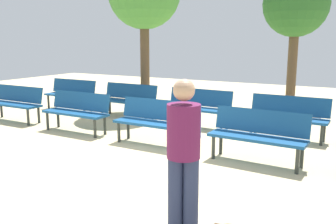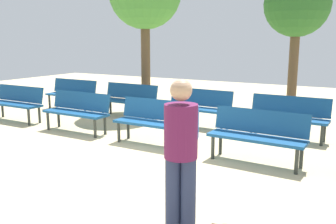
# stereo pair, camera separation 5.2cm
# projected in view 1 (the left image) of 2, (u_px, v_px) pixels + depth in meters

# --- Properties ---
(ground_plane) EXTENTS (25.28, 25.28, 0.00)m
(ground_plane) POSITION_uv_depth(u_px,v_px,m) (103.00, 168.00, 5.96)
(ground_plane) COLOR #CCB789
(bench_r0_c0) EXTENTS (1.60, 0.48, 0.87)m
(bench_r0_c0) POSITION_uv_depth(u_px,v_px,m) (16.00, 101.00, 9.31)
(bench_r0_c0) COLOR navy
(bench_r0_c0) RESTS_ON ground_plane
(bench_r0_c1) EXTENTS (1.60, 0.50, 0.87)m
(bench_r0_c1) POSITION_uv_depth(u_px,v_px,m) (77.00, 109.00, 8.21)
(bench_r0_c1) COLOR navy
(bench_r0_c1) RESTS_ON ground_plane
(bench_r0_c2) EXTENTS (1.60, 0.49, 0.87)m
(bench_r0_c2) POSITION_uv_depth(u_px,v_px,m) (155.00, 119.00, 7.20)
(bench_r0_c2) COLOR navy
(bench_r0_c2) RESTS_ON ground_plane
(bench_r0_c3) EXTENTS (1.62, 0.54, 0.87)m
(bench_r0_c3) POSITION_uv_depth(u_px,v_px,m) (258.00, 133.00, 6.14)
(bench_r0_c3) COLOR navy
(bench_r0_c3) RESTS_ON ground_plane
(bench_r1_c0) EXTENTS (1.60, 0.49, 0.87)m
(bench_r1_c0) POSITION_uv_depth(u_px,v_px,m) (71.00, 93.00, 10.81)
(bench_r1_c0) COLOR navy
(bench_r1_c0) RESTS_ON ground_plane
(bench_r1_c1) EXTENTS (1.61, 0.50, 0.87)m
(bench_r1_c1) POSITION_uv_depth(u_px,v_px,m) (128.00, 98.00, 9.75)
(bench_r1_c1) COLOR navy
(bench_r1_c1) RESTS_ON ground_plane
(bench_r1_c2) EXTENTS (1.62, 0.54, 0.87)m
(bench_r1_c2) POSITION_uv_depth(u_px,v_px,m) (198.00, 105.00, 8.71)
(bench_r1_c2) COLOR navy
(bench_r1_c2) RESTS_ON ground_plane
(bench_r1_c3) EXTENTS (1.60, 0.50, 0.87)m
(bench_r1_c3) POSITION_uv_depth(u_px,v_px,m) (288.00, 114.00, 7.65)
(bench_r1_c3) COLOR navy
(bench_r1_c3) RESTS_ON ground_plane
(tree_0) EXTENTS (1.89, 1.89, 3.98)m
(tree_0) POSITION_uv_depth(u_px,v_px,m) (296.00, 6.00, 10.70)
(tree_0) COLOR brown
(tree_0) RESTS_ON ground_plane
(visitor_with_backpack) EXTENTS (0.46, 0.59, 1.65)m
(visitor_with_backpack) POSITION_uv_depth(u_px,v_px,m) (184.00, 148.00, 3.77)
(visitor_with_backpack) COLOR navy
(visitor_with_backpack) RESTS_ON ground_plane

